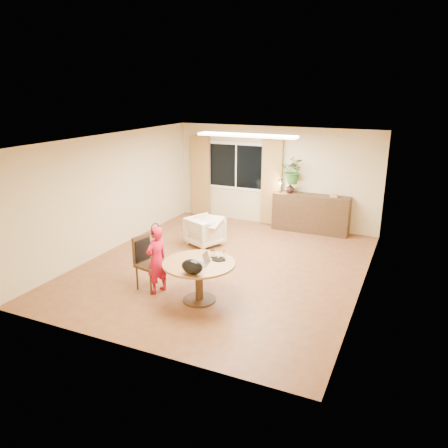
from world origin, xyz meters
name	(u,v)px	position (x,y,z in m)	size (l,w,h in m)	color
floor	(224,266)	(0.00, 0.00, 0.00)	(6.50, 6.50, 0.00)	brown
ceiling	(224,140)	(0.00, 0.00, 2.60)	(6.50, 6.50, 0.00)	white
wall_back	(275,177)	(0.00, 3.25, 1.30)	(5.50, 5.50, 0.00)	tan
wall_left	(112,192)	(-2.75, 0.00, 1.30)	(6.50, 6.50, 0.00)	tan
wall_right	(367,223)	(2.75, 0.00, 1.30)	(6.50, 6.50, 0.00)	tan
window	(236,166)	(-1.10, 3.23, 1.50)	(1.70, 0.03, 1.30)	white
curtain_left	(201,176)	(-2.15, 3.15, 1.15)	(0.55, 0.08, 2.25)	olive
curtain_right	(272,183)	(-0.05, 3.15, 1.15)	(0.55, 0.08, 2.25)	olive
ceiling_panel	(247,135)	(0.00, 1.20, 2.57)	(2.20, 0.35, 0.05)	white
dining_table	(199,271)	(0.25, -1.56, 0.56)	(1.25, 1.25, 0.71)	brown
dining_chair	(150,263)	(-0.78, -1.51, 0.50)	(0.48, 0.44, 0.99)	#311F10
child	(157,260)	(-0.60, -1.57, 0.62)	(0.30, 0.45, 1.24)	red
laptop	(198,257)	(0.25, -1.59, 0.82)	(0.33, 0.22, 0.22)	#B7B7BC
tumbler	(212,254)	(0.35, -1.24, 0.77)	(0.08, 0.08, 0.12)	white
wine_glass	(224,256)	(0.61, -1.31, 0.80)	(0.07, 0.07, 0.19)	white
pot_lid	(219,259)	(0.50, -1.30, 0.73)	(0.23, 0.23, 0.04)	white
handbag	(192,267)	(0.37, -2.02, 0.83)	(0.37, 0.22, 0.25)	black
armchair	(205,231)	(-0.93, 1.00, 0.34)	(0.72, 0.74, 0.68)	beige
throw	(212,218)	(-0.73, 0.93, 0.69)	(0.45, 0.55, 0.03)	beige
sideboard	(311,213)	(1.07, 3.01, 0.48)	(1.92, 0.47, 0.96)	#311F10
vase	(290,188)	(0.49, 3.01, 1.08)	(0.24, 0.24, 0.25)	black
bouquet	(293,171)	(0.56, 3.01, 1.54)	(0.59, 0.51, 0.66)	#305B22
book_stack	(334,196)	(1.62, 3.01, 1.00)	(0.19, 0.14, 0.08)	#96644C
desk_lamp	(280,186)	(0.25, 2.96, 1.13)	(0.14, 0.14, 0.35)	black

